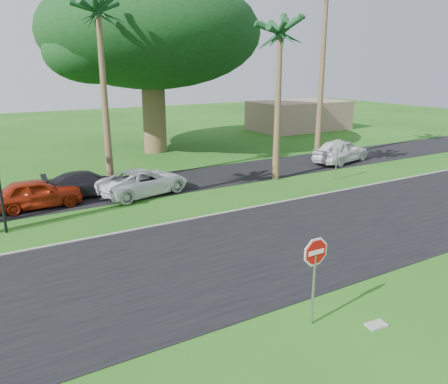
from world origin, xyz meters
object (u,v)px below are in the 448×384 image
object	(u,v)px
car_red	(37,194)
car_minivan	(144,182)
stop_sign_near	(315,264)
car_pickup	(341,151)
stop_sign_far	(337,151)
car_dark	(87,184)

from	to	relation	value
car_red	car_minivan	bearing A→B (deg)	-94.69
stop_sign_near	car_minivan	distance (m)	13.97
car_minivan	car_pickup	bearing A→B (deg)	-101.17
stop_sign_near	car_pickup	bearing A→B (deg)	43.37
car_minivan	car_pickup	size ratio (longest dim) A/B	1.02
stop_sign_far	car_dark	distance (m)	14.42
car_pickup	car_dark	bearing A→B (deg)	74.36
car_dark	car_minivan	xyz separation A→B (m)	(2.69, -1.31, 0.04)
stop_sign_near	stop_sign_far	distance (m)	15.91
stop_sign_near	car_minivan	xyz separation A→B (m)	(0.45, 13.92, -1.09)
car_dark	car_minivan	world-z (taller)	car_minivan
car_dark	car_pickup	distance (m)	17.60
car_red	car_pickup	world-z (taller)	car_pickup
car_red	car_dark	world-z (taller)	car_red
stop_sign_near	car_dark	distance (m)	15.43
stop_sign_near	car_dark	xyz separation A→B (m)	(-2.25, 15.22, -1.13)
stop_sign_far	car_minivan	bearing A→B (deg)	-14.80
stop_sign_far	car_pickup	distance (m)	5.28
stop_sign_far	car_pickup	world-z (taller)	stop_sign_far
car_dark	car_pickup	bearing A→B (deg)	-88.53
car_red	car_pickup	bearing A→B (deg)	-89.83
stop_sign_near	car_pickup	distance (m)	21.13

